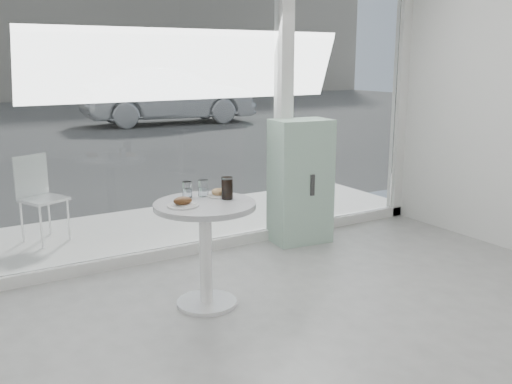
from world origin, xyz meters
TOP-DOWN VIEW (x-y plane):
  - storefront at (0.07, 3.00)m, footprint 5.00×0.14m
  - main_table at (-0.50, 1.90)m, footprint 0.72×0.72m
  - patio_deck at (0.00, 3.80)m, footprint 5.60×1.60m
  - street at (0.00, 16.00)m, footprint 40.00×24.00m
  - mint_cabinet at (0.96, 2.78)m, footprint 0.59×0.43m
  - patio_chair at (-1.23, 3.98)m, footprint 0.47×0.47m
  - car_silver at (3.96, 13.16)m, footprint 4.70×1.99m
  - plate_fritter at (-0.67, 1.88)m, footprint 0.22×0.22m
  - plate_donut at (-0.32, 2.02)m, footprint 0.20×0.20m
  - water_tumbler_a at (-0.54, 2.11)m, footprint 0.07×0.07m
  - water_tumbler_b at (-0.42, 2.08)m, footprint 0.07×0.07m
  - cola_glass at (-0.31, 1.91)m, footprint 0.08×0.08m

SIDE VIEW (x-z plane):
  - street at x=0.00m, z-range 0.00..0.00m
  - patio_deck at x=0.00m, z-range 0.00..0.05m
  - patio_chair at x=-1.23m, z-range 0.11..0.92m
  - main_table at x=-0.50m, z-range 0.17..0.94m
  - mint_cabinet at x=0.96m, z-range 0.00..1.20m
  - car_silver at x=3.96m, z-range 0.00..1.51m
  - plate_donut at x=-0.32m, z-range 0.76..0.82m
  - plate_fritter at x=-0.67m, z-range 0.76..0.83m
  - water_tumbler_a at x=-0.54m, z-range 0.76..0.88m
  - water_tumbler_b at x=-0.42m, z-range 0.76..0.88m
  - cola_glass at x=-0.31m, z-range 0.77..0.93m
  - storefront at x=0.07m, z-range 0.21..3.21m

